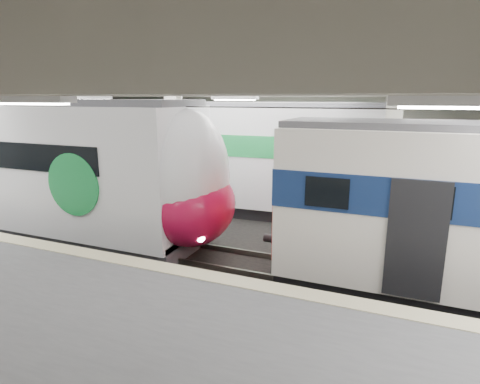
% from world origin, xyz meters
% --- Properties ---
extents(station_hall, '(36.00, 24.00, 5.75)m').
position_xyz_m(station_hall, '(0.00, -1.74, 3.24)').
color(station_hall, black).
rests_on(station_hall, ground).
extents(modern_emu, '(15.44, 3.19, 4.90)m').
position_xyz_m(modern_emu, '(-6.33, -0.00, 2.41)').
color(modern_emu, white).
rests_on(modern_emu, ground).
extents(far_train, '(15.18, 3.67, 4.77)m').
position_xyz_m(far_train, '(-2.88, 5.50, 2.46)').
color(far_train, white).
rests_on(far_train, ground).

